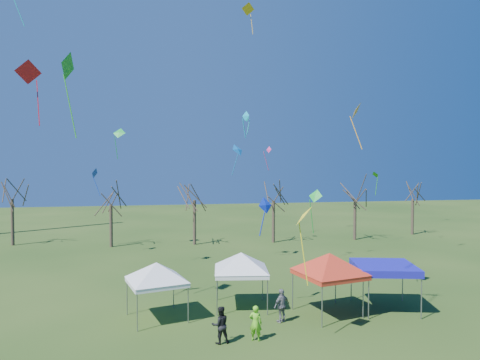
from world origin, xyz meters
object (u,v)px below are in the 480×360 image
object	(u,v)px
tree_0	(12,183)
tree_2	(194,184)
tent_white_mid	(241,256)
person_green	(256,323)
person_dark	(220,325)
person_grey	(282,305)
tent_white_west	(157,266)
tree_5	(413,187)
tree_1	(111,190)
tent_red	(330,257)
tree_3	(274,186)
tree_4	(355,185)
tent_blue	(384,268)

from	to	relation	value
tree_0	tree_2	distance (m)	18.72
tent_white_mid	person_green	size ratio (longest dim) A/B	2.50
person_dark	person_grey	bearing A→B (deg)	-157.08
tent_white_west	person_dark	distance (m)	5.16
tree_5	tent_white_mid	world-z (taller)	tree_5
tree_0	tree_1	bearing A→B (deg)	-15.18
tree_5	tent_red	xyz separation A→B (m)	(-20.42, -23.96, -2.54)
tree_1	tree_3	world-z (taller)	tree_3
tree_1	tree_4	xyz separation A→B (m)	(26.12, -0.65, 0.27)
tree_1	tree_3	xyz separation A→B (m)	(16.80, -0.60, 0.29)
tent_blue	person_grey	world-z (taller)	tent_blue
tent_red	tree_0	bearing A→B (deg)	133.70
tree_0	tent_blue	bearing A→B (deg)	-42.26
tree_3	person_green	world-z (taller)	tree_3
tree_5	tent_red	bearing A→B (deg)	-130.43
tent_red	person_green	distance (m)	6.00
tree_0	tree_3	xyz separation A→B (m)	(26.88, -3.34, -0.41)
tree_4	person_green	xyz separation A→B (m)	(-16.85, -24.61, -5.22)
tree_1	tree_5	distance (m)	34.52
tree_1	tree_3	distance (m)	16.81
tree_4	tree_5	distance (m)	8.62
tree_3	person_green	distance (m)	26.30
tree_1	tent_red	world-z (taller)	tree_1
tent_white_west	person_dark	bearing A→B (deg)	-52.11
person_green	tree_1	bearing A→B (deg)	-46.04
tent_white_west	tent_white_mid	xyz separation A→B (m)	(4.81, 1.01, 0.14)
person_grey	tent_blue	bearing A→B (deg)	161.72
tree_2	tent_blue	size ratio (longest dim) A/B	2.05
person_green	tree_3	bearing A→B (deg)	-83.18
tree_3	tree_1	bearing A→B (deg)	177.94
tent_red	tent_blue	distance (m)	3.52
tree_1	tree_2	bearing A→B (deg)	-1.85
tree_5	tent_white_west	bearing A→B (deg)	-142.46
tent_red	tree_2	bearing A→B (deg)	104.29
tree_3	person_green	xyz separation A→B (m)	(-7.53, -24.65, -5.24)
tree_2	tree_4	distance (m)	17.73
tree_0	tree_4	xyz separation A→B (m)	(36.20, -3.38, -0.43)
tent_white_west	person_dark	world-z (taller)	tent_white_west
tree_3	person_dark	distance (m)	26.82
tent_blue	person_green	xyz separation A→B (m)	(-8.22, -2.93, -1.56)
person_grey	person_green	bearing A→B (deg)	21.17
tent_red	tent_white_mid	bearing A→B (deg)	155.84
tree_3	tree_4	world-z (taller)	tree_3
tent_blue	person_dark	bearing A→B (deg)	-163.52
person_dark	tree_3	bearing A→B (deg)	-117.41
tree_1	tent_white_mid	world-z (taller)	tree_1
tree_2	tree_3	bearing A→B (deg)	-2.27
tent_red	person_grey	size ratio (longest dim) A/B	2.47
tree_4	tent_white_mid	distance (m)	26.07
tent_white_mid	person_dark	world-z (taller)	tent_white_mid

